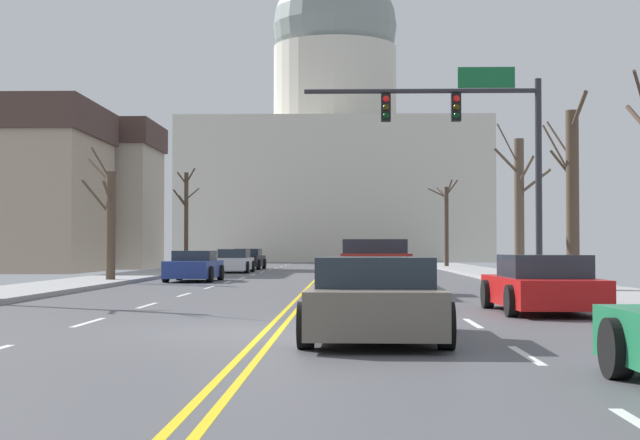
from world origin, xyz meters
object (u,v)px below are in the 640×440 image
(sedan_near_02, at_px, (375,300))
(sedan_oncoming_00, at_px, (194,267))
(signal_gantry, at_px, (474,130))
(pickup_truck_near_00, at_px, (375,270))
(sedan_oncoming_01, at_px, (234,262))
(sedan_near_01, at_px, (542,286))
(sedan_oncoming_02, at_px, (248,260))

(sedan_near_02, bearing_deg, sedan_oncoming_00, 104.92)
(signal_gantry, height_order, sedan_oncoming_00, signal_gantry)
(sedan_near_02, bearing_deg, pickup_truck_near_00, 88.33)
(sedan_near_02, distance_m, sedan_oncoming_01, 39.04)
(sedan_oncoming_00, xyz_separation_m, sedan_oncoming_01, (0.02, 13.67, 0.02))
(signal_gantry, distance_m, sedan_near_01, 12.67)
(sedan_near_01, height_order, sedan_oncoming_02, sedan_oncoming_02)
(signal_gantry, relative_size, sedan_near_01, 1.75)
(sedan_oncoming_01, bearing_deg, signal_gantry, -63.18)
(signal_gantry, height_order, pickup_truck_near_00, signal_gantry)
(sedan_oncoming_00, bearing_deg, signal_gantry, -33.48)
(pickup_truck_near_00, bearing_deg, sedan_near_02, -91.67)
(signal_gantry, distance_m, pickup_truck_near_00, 7.04)
(sedan_near_02, xyz_separation_m, sedan_oncoming_02, (-6.68, 46.91, 0.01))
(sedan_oncoming_02, bearing_deg, sedan_near_02, -81.89)
(sedan_oncoming_00, relative_size, sedan_oncoming_01, 0.97)
(signal_gantry, height_order, sedan_oncoming_02, signal_gantry)
(sedan_near_02, distance_m, sedan_oncoming_00, 25.67)
(sedan_oncoming_00, distance_m, sedan_oncoming_02, 22.10)
(signal_gantry, bearing_deg, sedan_near_02, -102.01)
(sedan_near_02, distance_m, sedan_oncoming_02, 47.38)
(sedan_oncoming_01, bearing_deg, sedan_near_02, -80.29)
(sedan_oncoming_02, bearing_deg, pickup_truck_near_00, -77.93)
(sedan_near_01, distance_m, sedan_oncoming_01, 33.92)
(sedan_near_02, height_order, sedan_oncoming_00, sedan_oncoming_00)
(sedan_near_01, relative_size, sedan_oncoming_01, 0.98)
(sedan_near_01, bearing_deg, pickup_truck_near_00, 113.37)
(sedan_oncoming_00, bearing_deg, pickup_truck_near_00, -57.54)
(pickup_truck_near_00, relative_size, sedan_oncoming_01, 1.26)
(signal_gantry, xyz_separation_m, sedan_near_02, (-3.81, -17.91, -4.71))
(sedan_near_02, xyz_separation_m, sedan_oncoming_00, (-6.61, 24.81, -0.01))
(pickup_truck_near_00, bearing_deg, sedan_near_01, -66.63)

